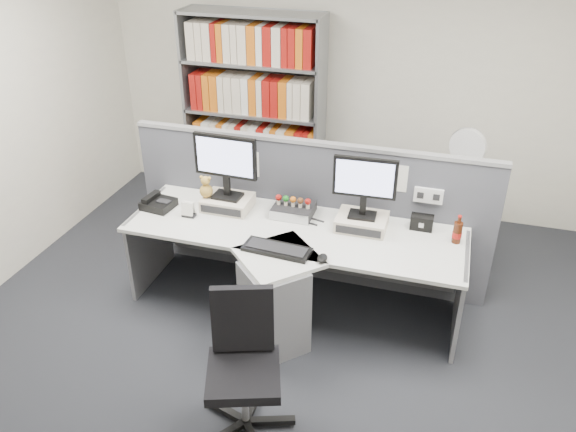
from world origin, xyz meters
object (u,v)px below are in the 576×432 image
(desk_fan, at_px, (467,150))
(cola_bottle, at_px, (457,232))
(mouse, at_px, (322,258))
(desk_calendar, at_px, (188,210))
(office_chair, at_px, (243,361))
(speaker, at_px, (422,222))
(desk, at_px, (286,273))
(desktop_pc, at_px, (294,210))
(shelving_unit, at_px, (254,116))
(monitor_left, at_px, (225,161))
(keyboard, at_px, (277,249))
(desk_phone, at_px, (158,203))
(monitor_right, at_px, (365,182))
(filing_cabinet, at_px, (456,220))

(desk_fan, bearing_deg, cola_bottle, -90.35)
(mouse, xyz_separation_m, cola_bottle, (0.88, 0.52, 0.06))
(desk_calendar, height_order, cola_bottle, cola_bottle)
(mouse, height_order, office_chair, office_chair)
(speaker, distance_m, desk_fan, 0.98)
(desk_calendar, relative_size, office_chair, 0.14)
(desk_fan, bearing_deg, desk, -130.61)
(desktop_pc, relative_size, shelving_unit, 0.16)
(mouse, relative_size, cola_bottle, 0.50)
(monitor_left, distance_m, cola_bottle, 1.83)
(cola_bottle, bearing_deg, desk_calendar, -174.17)
(keyboard, distance_m, desk_phone, 1.18)
(monitor_left, height_order, desktop_pc, monitor_left)
(mouse, bearing_deg, desk_fan, 60.11)
(desktop_pc, height_order, office_chair, office_chair)
(desktop_pc, height_order, desk_fan, desk_fan)
(monitor_left, height_order, monitor_right, monitor_left)
(speaker, relative_size, shelving_unit, 0.08)
(desk_calendar, bearing_deg, speaker, 10.56)
(speaker, bearing_deg, monitor_right, -165.33)
(monitor_right, xyz_separation_m, filing_cabinet, (0.71, 1.02, -0.76))
(mouse, bearing_deg, filing_cabinet, 60.11)
(monitor_right, relative_size, desk_phone, 1.82)
(speaker, xyz_separation_m, shelving_unit, (-1.83, 1.35, 0.20))
(speaker, bearing_deg, monitor_left, -175.73)
(desk_phone, bearing_deg, desk, -10.99)
(desk, relative_size, keyboard, 5.16)
(desk_calendar, bearing_deg, monitor_right, 9.19)
(desk_calendar, height_order, speaker, desk_calendar)
(desk_phone, bearing_deg, speaker, 7.47)
(cola_bottle, xyz_separation_m, shelving_unit, (-2.09, 1.47, 0.17))
(desk_calendar, height_order, desk_fan, desk_fan)
(desktop_pc, xyz_separation_m, filing_cabinet, (1.27, 0.97, -0.41))
(monitor_left, xyz_separation_m, office_chair, (0.65, -1.39, -0.64))
(monitor_left, xyz_separation_m, desk_phone, (-0.55, -0.16, -0.38))
(office_chair, bearing_deg, speaker, 59.33)
(desk, bearing_deg, shelving_unit, 115.96)
(desk, relative_size, office_chair, 2.83)
(keyboard, xyz_separation_m, cola_bottle, (1.22, 0.49, 0.07))
(monitor_right, bearing_deg, shelving_unit, 133.50)
(desk_phone, relative_size, shelving_unit, 0.13)
(cola_bottle, xyz_separation_m, office_chair, (-1.16, -1.38, -0.31))
(monitor_right, distance_m, desk_phone, 1.69)
(monitor_right, bearing_deg, keyboard, -136.07)
(desk, relative_size, desktop_pc, 8.27)
(desk, xyz_separation_m, shelving_unit, (-0.90, 1.85, 0.52))
(monitor_left, distance_m, filing_cabinet, 2.22)
(desktop_pc, height_order, cola_bottle, cola_bottle)
(desk_phone, distance_m, speaker, 2.11)
(monitor_right, xyz_separation_m, desktop_pc, (-0.56, 0.05, -0.35))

